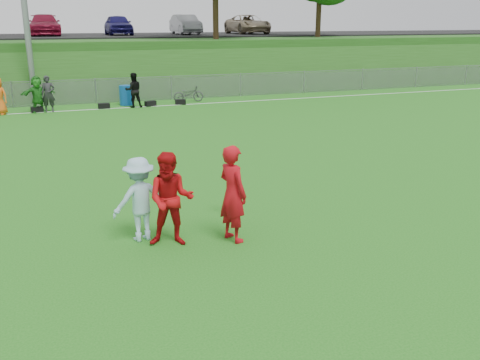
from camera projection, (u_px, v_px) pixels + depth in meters
name	position (u px, v px, depth m)	size (l,w,h in m)	color
ground	(209.00, 257.00, 9.82)	(120.00, 120.00, 0.00)	#186A16
sideline_far	(101.00, 109.00, 26.00)	(60.00, 0.10, 0.01)	white
fence	(96.00, 91.00, 27.61)	(58.00, 0.06, 1.30)	gray
berm	(79.00, 60.00, 37.25)	(120.00, 18.00, 3.00)	#204F16
parking_lot	(75.00, 36.00, 38.61)	(120.00, 12.00, 0.10)	black
car_row	(57.00, 25.00, 37.10)	(32.04, 5.18, 1.44)	white
spectator_row	(42.00, 94.00, 24.89)	(8.39, 0.90, 1.69)	red
gear_bags	(120.00, 105.00, 26.36)	(7.51, 0.45, 0.26)	black
player_red_left	(233.00, 194.00, 10.33)	(0.70, 0.46, 1.92)	red
player_red_center	(171.00, 200.00, 10.12)	(0.89, 0.70, 1.84)	#B40C10
player_blue	(140.00, 199.00, 10.38)	(1.08, 0.62, 1.67)	#A3CFE2
frisbee	(231.00, 175.00, 11.68)	(0.25, 0.25, 0.02)	white
recycling_bin	(126.00, 95.00, 27.12)	(0.66, 0.66, 0.99)	#0E4A9B
bicycle	(188.00, 94.00, 28.18)	(0.56, 1.60, 0.84)	#323235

